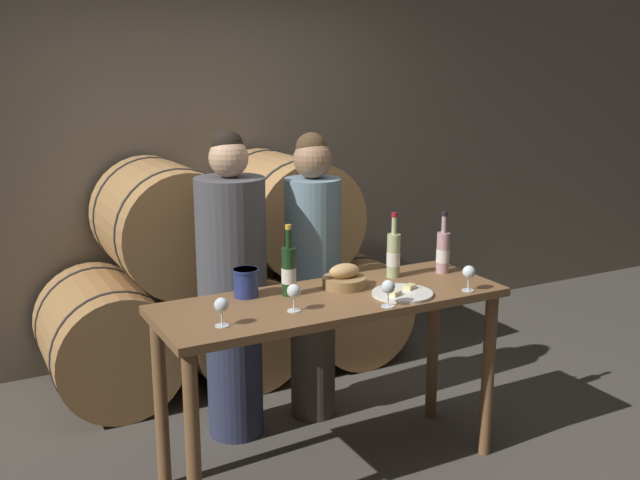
% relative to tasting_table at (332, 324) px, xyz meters
% --- Properties ---
extents(ground_plane, '(10.00, 10.00, 0.00)m').
position_rel_tasting_table_xyz_m(ground_plane, '(0.00, 0.00, -0.77)').
color(ground_plane, '#4C473F').
extents(stone_wall_back, '(10.00, 0.12, 3.20)m').
position_rel_tasting_table_xyz_m(stone_wall_back, '(0.00, 1.92, 0.83)').
color(stone_wall_back, '#706656').
rests_on(stone_wall_back, ground_plane).
extents(barrel_stack, '(2.32, 0.87, 1.41)m').
position_rel_tasting_table_xyz_m(barrel_stack, '(-0.00, 1.36, -0.13)').
color(barrel_stack, '#A87A47').
rests_on(barrel_stack, ground_plane).
extents(tasting_table, '(1.68, 0.59, 0.91)m').
position_rel_tasting_table_xyz_m(tasting_table, '(0.00, 0.00, 0.00)').
color(tasting_table, brown).
rests_on(tasting_table, ground_plane).
extents(person_left, '(0.36, 0.36, 1.65)m').
position_rel_tasting_table_xyz_m(person_left, '(-0.28, 0.58, 0.07)').
color(person_left, '#2D334C').
rests_on(person_left, ground_plane).
extents(person_right, '(0.31, 0.31, 1.62)m').
position_rel_tasting_table_xyz_m(person_right, '(0.20, 0.58, 0.07)').
color(person_right, '#4C4238').
rests_on(person_right, ground_plane).
extents(wine_bottle_red, '(0.07, 0.07, 0.34)m').
position_rel_tasting_table_xyz_m(wine_bottle_red, '(-0.17, 0.12, 0.26)').
color(wine_bottle_red, '#193819').
rests_on(wine_bottle_red, tasting_table).
extents(wine_bottle_white, '(0.07, 0.07, 0.34)m').
position_rel_tasting_table_xyz_m(wine_bottle_white, '(0.44, 0.14, 0.26)').
color(wine_bottle_white, '#ADBC7F').
rests_on(wine_bottle_white, tasting_table).
extents(wine_bottle_rose, '(0.07, 0.07, 0.33)m').
position_rel_tasting_table_xyz_m(wine_bottle_rose, '(0.71, 0.09, 0.25)').
color(wine_bottle_rose, '#BC8E93').
rests_on(wine_bottle_rose, tasting_table).
extents(blue_crock, '(0.12, 0.12, 0.13)m').
position_rel_tasting_table_xyz_m(blue_crock, '(-0.36, 0.19, 0.21)').
color(blue_crock, navy).
rests_on(blue_crock, tasting_table).
extents(bread_basket, '(0.22, 0.22, 0.12)m').
position_rel_tasting_table_xyz_m(bread_basket, '(0.13, 0.10, 0.18)').
color(bread_basket, olive).
rests_on(bread_basket, tasting_table).
extents(cheese_plate, '(0.29, 0.29, 0.04)m').
position_rel_tasting_table_xyz_m(cheese_plate, '(0.31, -0.14, 0.15)').
color(cheese_plate, white).
rests_on(cheese_plate, tasting_table).
extents(wine_glass_far_left, '(0.06, 0.06, 0.13)m').
position_rel_tasting_table_xyz_m(wine_glass_far_left, '(-0.60, -0.13, 0.23)').
color(wine_glass_far_left, white).
rests_on(wine_glass_far_left, tasting_table).
extents(wine_glass_left, '(0.06, 0.06, 0.13)m').
position_rel_tasting_table_xyz_m(wine_glass_left, '(-0.25, -0.10, 0.23)').
color(wine_glass_left, white).
rests_on(wine_glass_left, tasting_table).
extents(wine_glass_center, '(0.06, 0.06, 0.13)m').
position_rel_tasting_table_xyz_m(wine_glass_center, '(0.16, -0.25, 0.23)').
color(wine_glass_center, white).
rests_on(wine_glass_center, tasting_table).
extents(wine_glass_right, '(0.06, 0.06, 0.13)m').
position_rel_tasting_table_xyz_m(wine_glass_right, '(0.63, -0.23, 0.23)').
color(wine_glass_right, white).
rests_on(wine_glass_right, tasting_table).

